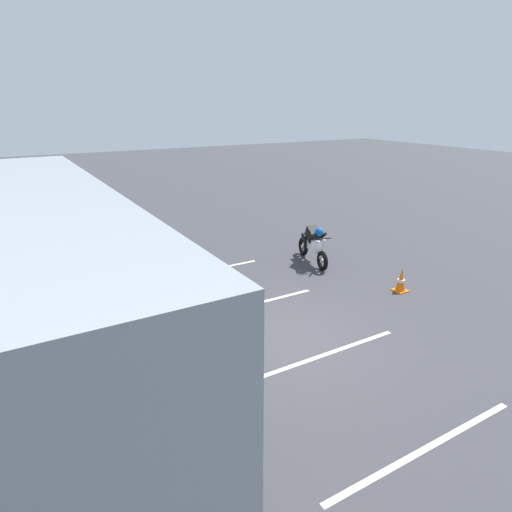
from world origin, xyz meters
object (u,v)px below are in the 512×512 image
Objects in this scene: spectator_centre at (163,270)px; stunt_motorcycle at (313,244)px; spectator_far_left at (222,302)px; spectator_left at (199,283)px; parked_motorcycle_silver at (184,326)px; tour_bus at (48,277)px; spectator_right at (158,251)px; traffic_cone at (401,280)px.

stunt_motorcycle is at bearing -80.73° from spectator_centre.
spectator_far_left is at bearing 124.93° from stunt_motorcycle.
spectator_left reaches higher than parked_motorcycle_silver.
stunt_motorcycle is at bearing -76.93° from tour_bus.
stunt_motorcycle is (3.26, -4.67, -0.48)m from spectator_far_left.
spectator_left reaches higher than spectator_right.
tour_bus is at bearing 81.78° from traffic_cone.
spectator_centre is 2.00m from parked_motorcycle_silver.
stunt_motorcycle is at bearing -95.49° from spectator_right.
spectator_right reaches higher than stunt_motorcycle.
tour_bus is at bearing 110.40° from spectator_centre.
spectator_left is 0.86× the size of parked_motorcycle_silver.
spectator_left is 5.12m from stunt_motorcycle.
parked_motorcycle_silver is at bearing -114.06° from tour_bus.
traffic_cone is at bearing -86.44° from spectator_far_left.
spectator_far_left is 5.72m from stunt_motorcycle.
parked_motorcycle_silver is 3.26× the size of traffic_cone.
tour_bus is at bearing 103.07° from stunt_motorcycle.
spectator_right is 2.78× the size of traffic_cone.
stunt_motorcycle is at bearing -55.07° from spectator_far_left.
traffic_cone is (-2.11, -5.72, -0.69)m from spectator_centre.
spectator_right is at bearing 84.51° from stunt_motorcycle.
spectator_far_left is 2.88× the size of traffic_cone.
spectator_centre is 0.82× the size of parked_motorcycle_silver.
spectator_far_left is 0.88× the size of parked_motorcycle_silver.
spectator_far_left is (-1.52, -2.83, -0.56)m from tour_bus.
spectator_centre is (2.44, 0.35, -0.10)m from spectator_far_left.
traffic_cone is at bearing -110.24° from spectator_centre.
spectator_far_left is 1.08× the size of spectator_centre.
spectator_centre is (1.27, 0.37, -0.06)m from spectator_left.
spectator_centre reaches higher than stunt_motorcycle.
spectator_centre is 0.96× the size of spectator_right.
spectator_right reaches higher than spectator_centre.
tour_bus is 5.50× the size of parked_motorcycle_silver.
spectator_far_left is 2.47m from spectator_centre.
spectator_far_left is at bearing -179.01° from spectator_right.
spectator_centre is 1.31m from spectator_right.
traffic_cone is at bearing -121.93° from spectator_right.
spectator_right is at bearing 58.07° from traffic_cone.
spectator_left reaches higher than spectator_centre.
traffic_cone is at bearing -91.85° from parked_motorcycle_silver.
spectator_far_left reaches higher than traffic_cone.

